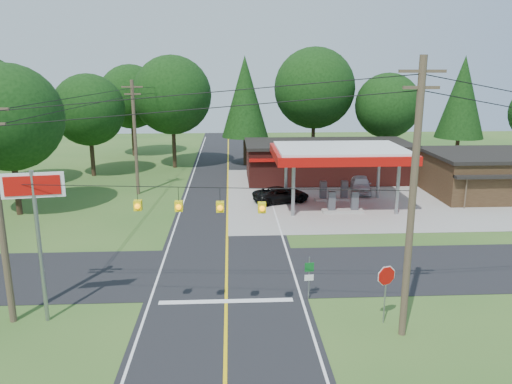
{
  "coord_description": "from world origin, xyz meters",
  "views": [
    {
      "loc": [
        0.3,
        -25.77,
        11.06
      ],
      "look_at": [
        2.0,
        7.0,
        2.8
      ],
      "focal_mm": 35.0,
      "sensor_mm": 36.0,
      "label": 1
    }
  ],
  "objects_px": {
    "big_stop_sign": "(36,211)",
    "octagonal_stop_sign": "(386,280)",
    "gas_canopy": "(340,155)",
    "suv_car": "(281,195)",
    "sedan_car": "(361,185)"
  },
  "relations": [
    {
      "from": "suv_car",
      "to": "octagonal_stop_sign",
      "type": "bearing_deg",
      "value": 169.81
    },
    {
      "from": "gas_canopy",
      "to": "octagonal_stop_sign",
      "type": "bearing_deg",
      "value": -96.0
    },
    {
      "from": "gas_canopy",
      "to": "sedan_car",
      "type": "height_order",
      "value": "gas_canopy"
    },
    {
      "from": "octagonal_stop_sign",
      "to": "sedan_car",
      "type": "bearing_deg",
      "value": 77.96
    },
    {
      "from": "gas_canopy",
      "to": "big_stop_sign",
      "type": "xyz_separation_m",
      "value": [
        -17.0,
        -18.01,
        0.85
      ]
    },
    {
      "from": "gas_canopy",
      "to": "big_stop_sign",
      "type": "height_order",
      "value": "big_stop_sign"
    },
    {
      "from": "big_stop_sign",
      "to": "octagonal_stop_sign",
      "type": "relative_size",
      "value": 2.53
    },
    {
      "from": "gas_canopy",
      "to": "suv_car",
      "type": "xyz_separation_m",
      "value": [
        -4.5,
        1.5,
        -3.61
      ]
    },
    {
      "from": "gas_canopy",
      "to": "sedan_car",
      "type": "relative_size",
      "value": 2.44
    },
    {
      "from": "suv_car",
      "to": "big_stop_sign",
      "type": "bearing_deg",
      "value": 130.21
    },
    {
      "from": "big_stop_sign",
      "to": "octagonal_stop_sign",
      "type": "distance_m",
      "value": 15.34
    },
    {
      "from": "gas_canopy",
      "to": "sedan_car",
      "type": "distance_m",
      "value": 6.41
    },
    {
      "from": "big_stop_sign",
      "to": "gas_canopy",
      "type": "bearing_deg",
      "value": 46.65
    },
    {
      "from": "suv_car",
      "to": "sedan_car",
      "type": "height_order",
      "value": "sedan_car"
    },
    {
      "from": "gas_canopy",
      "to": "suv_car",
      "type": "relative_size",
      "value": 2.25
    }
  ]
}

